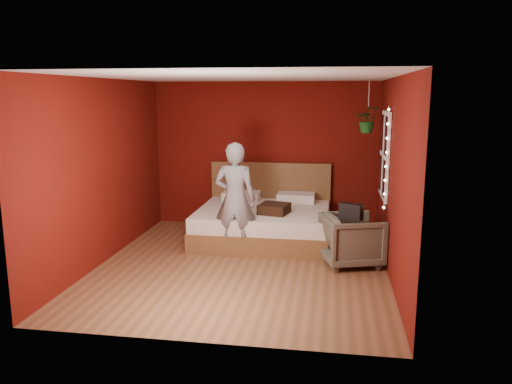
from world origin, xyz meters
The scene contains 10 objects.
floor centered at (0.00, 0.00, 0.00)m, with size 4.50×4.50×0.00m, color brown.
room_walls centered at (0.00, 0.00, 1.68)m, with size 4.04×4.54×2.62m.
window centered at (1.97, 0.90, 1.50)m, with size 0.05×0.97×1.27m.
fairy_lights centered at (1.94, 0.37, 1.50)m, with size 0.04×0.04×1.45m.
bed centered at (0.12, 1.39, 0.31)m, with size 2.14×1.82×1.18m.
person centered at (-0.20, 0.50, 0.85)m, with size 0.62×0.41×1.70m, color gray.
armchair centered at (1.52, 0.30, 0.36)m, with size 0.77×0.79×0.72m, color #595846.
handbag centered at (1.48, 0.07, 0.83)m, with size 0.30×0.15×0.22m, color black.
throw_pillow centered at (0.33, 0.98, 0.61)m, with size 0.43×0.43×0.15m, color black.
hanging_plant centered at (1.74, 1.43, 1.98)m, with size 0.37×0.32×0.82m.
Camera 1 is at (1.23, -6.59, 2.37)m, focal length 35.00 mm.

